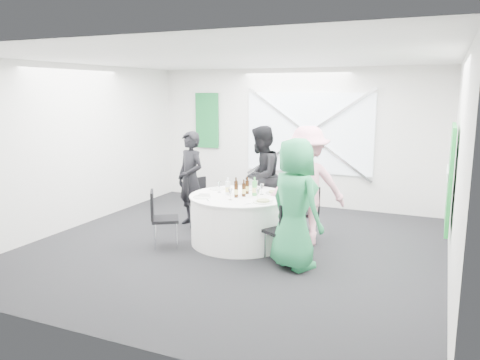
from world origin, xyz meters
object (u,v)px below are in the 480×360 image
at_px(chair_back, 265,198).
at_px(chair_back_right, 308,208).
at_px(person_woman_green, 295,204).
at_px(banquet_table, 240,219).
at_px(chair_front_left, 160,214).
at_px(green_water_bottle, 255,188).
at_px(clear_water_bottle, 228,188).
at_px(person_man_back_left, 191,179).
at_px(chair_back_left, 200,199).
at_px(person_man_back, 261,177).
at_px(chair_front_right, 285,227).
at_px(person_woman_pink, 307,186).

bearing_deg(chair_back, chair_back_right, -30.16).
height_order(chair_back_right, person_woman_green, person_woman_green).
height_order(banquet_table, chair_back_right, chair_back_right).
distance_m(chair_front_left, green_water_bottle, 1.49).
distance_m(banquet_table, clear_water_bottle, 0.52).
bearing_deg(person_woman_green, clear_water_bottle, 5.54).
height_order(chair_back_right, person_man_back_left, person_man_back_left).
xyz_separation_m(chair_back_left, person_man_back, (0.94, 0.47, 0.38)).
xyz_separation_m(chair_back, green_water_bottle, (0.22, -1.06, 0.40)).
bearing_deg(clear_water_bottle, chair_front_right, -23.58).
bearing_deg(person_man_back, chair_back, 158.83).
xyz_separation_m(chair_front_left, person_woman_pink, (1.99, 1.05, 0.41)).
relative_size(chair_back, person_woman_pink, 0.45).
bearing_deg(chair_front_left, person_man_back, -63.37).
distance_m(person_woman_pink, clear_water_bottle, 1.21).
xyz_separation_m(chair_front_right, green_water_bottle, (-0.69, 0.59, 0.38)).
bearing_deg(chair_back, person_woman_green, -58.81).
distance_m(chair_back_left, clear_water_bottle, 1.05).
distance_m(person_woman_pink, person_woman_green, 1.05).
bearing_deg(chair_back_right, chair_front_left, -90.03).
bearing_deg(chair_back_right, chair_back, -152.63).
relative_size(chair_back_right, person_woman_pink, 0.48).
xyz_separation_m(chair_front_right, person_woman_pink, (0.05, 0.90, 0.42)).
relative_size(person_woman_pink, clear_water_bottle, 6.68).
bearing_deg(person_man_back, green_water_bottle, 12.97).
distance_m(chair_back, chair_back_left, 1.15).
distance_m(chair_front_left, person_woman_green, 2.15).
height_order(person_woman_green, green_water_bottle, person_woman_green).
height_order(banquet_table, chair_back, chair_back).
relative_size(person_man_back, person_woman_pink, 0.96).
height_order(chair_back_left, chair_back_right, chair_back_right).
bearing_deg(person_man_back_left, person_woman_pink, 20.46).
bearing_deg(person_woman_green, chair_back_left, 1.37).
bearing_deg(person_woman_pink, banquet_table, -0.00).
relative_size(banquet_table, green_water_bottle, 5.46).
distance_m(banquet_table, person_woman_pink, 1.15).
bearing_deg(chair_back_left, chair_front_left, -154.14).
xyz_separation_m(person_woman_pink, green_water_bottle, (-0.73, -0.31, -0.04)).
relative_size(chair_back, green_water_bottle, 2.85).
height_order(chair_back_right, chair_front_left, chair_back_right).
distance_m(chair_back_right, person_man_back_left, 2.13).
xyz_separation_m(chair_back, chair_back_right, (0.93, -0.54, 0.04)).
bearing_deg(chair_front_left, chair_back_left, -34.90).
xyz_separation_m(chair_back, clear_water_bottle, (-0.18, -1.17, 0.39)).
bearing_deg(chair_front_right, person_woman_green, 83.36).
relative_size(chair_front_right, chair_front_left, 0.98).
distance_m(chair_back_right, person_woman_pink, 0.45).
relative_size(chair_back_left, person_woman_green, 0.49).
height_order(chair_back_left, person_woman_green, person_woman_green).
bearing_deg(chair_back_left, person_man_back_left, 115.08).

